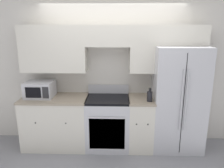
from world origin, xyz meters
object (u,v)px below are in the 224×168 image
object	(u,v)px
refrigerator	(177,98)
bottle	(150,96)
microwave	(40,89)
oven_range	(108,122)

from	to	relation	value
refrigerator	bottle	world-z (taller)	refrigerator
microwave	bottle	size ratio (longest dim) A/B	2.08
oven_range	refrigerator	distance (m)	1.29
microwave	oven_range	bearing A→B (deg)	-1.74
oven_range	microwave	bearing A→B (deg)	178.26
refrigerator	microwave	world-z (taller)	refrigerator
refrigerator	oven_range	bearing A→B (deg)	-176.41
oven_range	microwave	size ratio (longest dim) A/B	2.29
bottle	microwave	bearing A→B (deg)	174.28
refrigerator	microwave	xyz separation A→B (m)	(-2.40, -0.04, 0.15)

